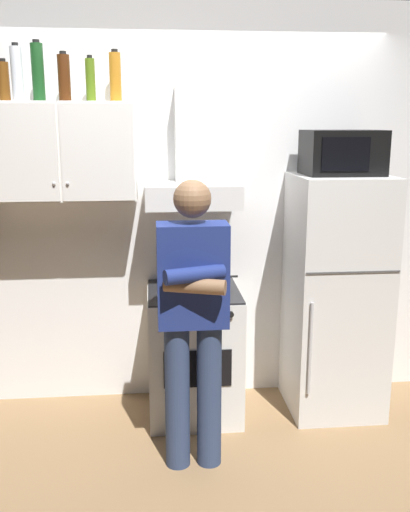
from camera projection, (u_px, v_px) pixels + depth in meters
ground_plane at (205, 430)px, 3.64m from camera, size 7.00×7.00×0.00m
back_wall_tiled at (197, 208)px, 3.91m from camera, size 4.80×0.10×2.70m
upper_cabinet at (63, 151)px, 3.52m from camera, size 0.90×0.37×0.60m
stove_oven at (194, 352)px, 3.78m from camera, size 0.60×0.62×0.87m
range_hood at (192, 175)px, 3.63m from camera, size 0.60×0.44×0.75m
refrigerator at (335, 295)px, 3.78m from camera, size 0.60×0.62×1.60m
microwave at (342, 153)px, 3.59m from camera, size 0.48×0.37×0.28m
person_standing at (193, 316)px, 3.08m from camera, size 0.38×0.33×1.64m
cooking_pot at (216, 284)px, 3.56m from camera, size 0.28×0.18×0.13m
bottle_liquor_amber at (115, 77)px, 3.49m from camera, size 0.07×0.07×0.31m
bottle_olive_oil at (90, 80)px, 3.47m from camera, size 0.06×0.06×0.28m
bottle_rum_dark at (64, 78)px, 3.44m from camera, size 0.07×0.07×0.29m
bottle_vodka_clear at (17, 73)px, 3.36m from camera, size 0.07×0.07×0.33m
bottle_wine_green at (38, 72)px, 3.40m from camera, size 0.07×0.07×0.36m
bottle_beer_brown at (4, 81)px, 3.39m from camera, size 0.07×0.07×0.25m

